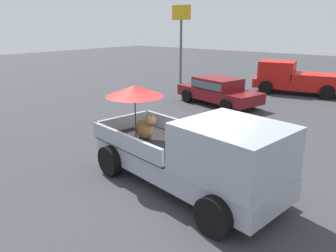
{
  "coord_description": "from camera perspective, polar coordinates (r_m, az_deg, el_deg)",
  "views": [
    {
      "loc": [
        4.17,
        -5.85,
        3.81
      ],
      "look_at": [
        -1.2,
        0.88,
        1.1
      ],
      "focal_mm": 34.45,
      "sensor_mm": 36.0,
      "label": 1
    }
  ],
  "objects": [
    {
      "name": "pickup_truck_main",
      "position": [
        7.46,
        4.88,
        -4.75
      ],
      "size": [
        5.28,
        2.87,
        2.35
      ],
      "rotation": [
        0.0,
        0.0,
        -0.15
      ],
      "color": "black",
      "rests_on": "ground"
    },
    {
      "name": "motel_sign",
      "position": [
        21.8,
        2.33,
        16.74
      ],
      "size": [
        1.4,
        0.16,
        5.01
      ],
      "color": "#59595B",
      "rests_on": "ground"
    },
    {
      "name": "ground_plane",
      "position": [
        8.13,
        2.79,
        -10.49
      ],
      "size": [
        80.0,
        80.0,
        0.0
      ],
      "primitive_type": "plane",
      "color": "#38383D"
    },
    {
      "name": "parked_sedan_near",
      "position": [
        16.18,
        8.87,
        6.35
      ],
      "size": [
        4.6,
        2.75,
        1.33
      ],
      "rotation": [
        0.0,
        0.0,
        -0.24
      ],
      "color": "black",
      "rests_on": "ground"
    },
    {
      "name": "pickup_truck_red",
      "position": [
        20.07,
        21.45,
        7.88
      ],
      "size": [
        5.06,
        2.9,
        1.8
      ],
      "rotation": [
        0.0,
        0.0,
        3.34
      ],
      "color": "black",
      "rests_on": "ground"
    }
  ]
}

